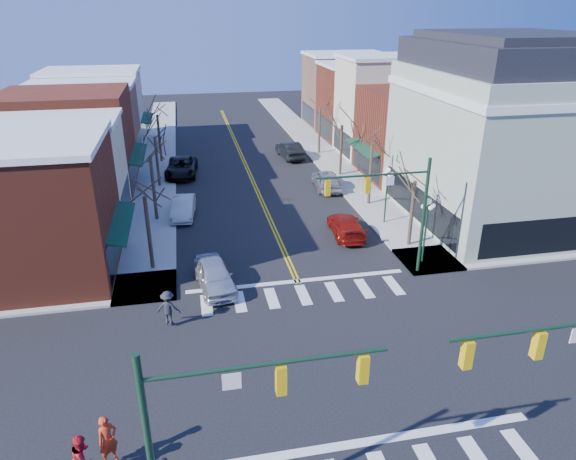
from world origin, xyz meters
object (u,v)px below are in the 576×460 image
pedestrian_red_a (108,440)px  pedestrian_dark_b (168,308)px  car_left_far (181,167)px  car_right_near (346,226)px  pedestrian_red_b (83,458)px  car_right_far (290,150)px  car_left_near (215,275)px  victorian_corner (503,132)px  car_left_mid (183,207)px  lamppost_midblock (387,186)px  car_right_mid (326,180)px  lamppost_corner (427,220)px

pedestrian_red_a → pedestrian_dark_b: (1.95, 8.34, -0.05)m
car_left_far → car_right_near: bearing=-50.0°
pedestrian_red_b → pedestrian_dark_b: (2.67, 8.96, -0.03)m
car_right_far → pedestrian_red_b: size_ratio=2.75×
car_left_far → car_right_near: size_ratio=1.20×
car_left_near → victorian_corner: bearing=9.0°
car_right_far → pedestrian_red_a: size_ratio=2.68×
car_left_mid → pedestrian_dark_b: (-0.93, -14.81, 0.31)m
lamppost_midblock → car_right_near: 4.30m
victorian_corner → pedestrian_dark_b: (-23.83, -9.90, -5.59)m
victorian_corner → car_left_near: size_ratio=3.04×
car_right_mid → car_left_mid: bearing=22.0°
car_right_mid → pedestrian_red_a: 31.31m
car_left_near → pedestrian_red_a: size_ratio=2.42×
car_right_far → pedestrian_dark_b: size_ratio=2.84×
car_left_near → car_right_far: car_right_far is taller
pedestrian_red_b → pedestrian_dark_b: pedestrian_red_b is taller
victorian_corner → car_left_near: victorian_corner is taller
lamppost_midblock → car_right_mid: lamppost_midblock is taller
car_right_far → pedestrian_red_b: 41.19m
car_left_near → pedestrian_red_b: bearing=-120.8°
car_right_mid → car_right_far: bearing=-80.3°
pedestrian_red_b → car_left_mid: bearing=-2.0°
car_left_near → pedestrian_dark_b: size_ratio=2.56×
lamppost_corner → pedestrian_dark_b: size_ratio=2.36×
victorian_corner → lamppost_corner: 10.89m
car_right_far → pedestrian_dark_b: 31.88m
car_left_far → pedestrian_red_b: size_ratio=3.15×
lamppost_corner → pedestrian_red_b: lamppost_corner is taller
lamppost_midblock → car_left_near: size_ratio=0.92×
car_left_mid → car_left_far: size_ratio=0.77×
victorian_corner → pedestrian_red_a: 32.06m
pedestrian_red_b → pedestrian_dark_b: size_ratio=1.03×
car_right_mid → pedestrian_dark_b: size_ratio=2.72×
victorian_corner → lamppost_midblock: (-8.30, 0.50, -3.70)m
lamppost_corner → car_left_mid: lamppost_corner is taller
car_left_mid → pedestrian_red_b: pedestrian_red_b is taller
victorian_corner → car_right_mid: bearing=139.0°
victorian_corner → car_right_far: size_ratio=2.74×
car_right_near → victorian_corner: bearing=-171.7°
car_left_mid → pedestrian_red_a: 23.33m
lamppost_corner → pedestrian_red_b: (-18.20, -12.85, -1.87)m
victorian_corner → pedestrian_red_a: victorian_corner is taller
car_left_near → pedestrian_red_b: 13.40m
lamppost_midblock → pedestrian_dark_b: size_ratio=2.36×
victorian_corner → car_right_far: (-11.53, 19.52, -5.80)m
lamppost_midblock → pedestrian_red_b: lamppost_midblock is taller
car_right_far → car_left_far: bearing=13.4°
car_left_far → car_right_mid: size_ratio=1.19×
car_left_near → car_left_far: car_left_far is taller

